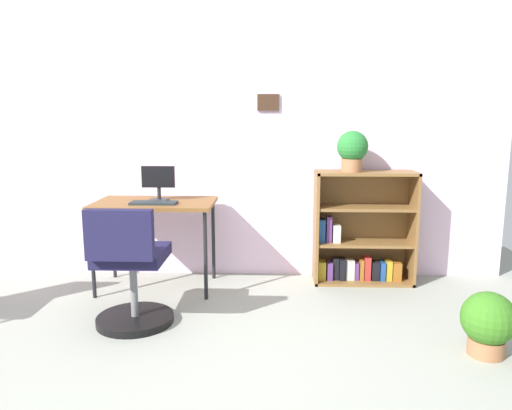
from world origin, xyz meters
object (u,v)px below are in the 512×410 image
(desk, at_px, (155,209))
(office_chair, at_px, (131,274))
(monitor, at_px, (158,182))
(bookshelf_low, at_px, (361,233))
(potted_plant_floor, at_px, (488,322))
(keyboard, at_px, (154,203))
(potted_plant_on_shelf, at_px, (352,149))

(desk, relative_size, office_chair, 1.14)
(desk, distance_m, monitor, 0.22)
(bookshelf_low, height_order, potted_plant_floor, bookshelf_low)
(desk, height_order, bookshelf_low, bookshelf_low)
(desk, distance_m, bookshelf_low, 1.73)
(keyboard, height_order, office_chair, office_chair)
(keyboard, height_order, potted_plant_floor, keyboard)
(keyboard, distance_m, potted_plant_floor, 2.45)
(desk, height_order, potted_plant_floor, desk)
(keyboard, xyz_separation_m, office_chair, (-0.01, -0.65, -0.37))
(potted_plant_on_shelf, bearing_deg, bookshelf_low, 28.05)
(bookshelf_low, bearing_deg, potted_plant_floor, -68.75)
(monitor, bearing_deg, desk, -122.07)
(monitor, height_order, keyboard, monitor)
(monitor, distance_m, bookshelf_low, 1.74)
(office_chair, xyz_separation_m, bookshelf_low, (1.68, 1.00, 0.05))
(desk, xyz_separation_m, keyboard, (0.02, -0.11, 0.07))
(monitor, xyz_separation_m, office_chair, (-0.02, -0.80, -0.51))
(desk, distance_m, potted_plant_floor, 2.50)
(office_chair, relative_size, potted_plant_on_shelf, 2.51)
(desk, height_order, monitor, monitor)
(monitor, distance_m, potted_plant_on_shelf, 1.59)
(bookshelf_low, relative_size, potted_plant_on_shelf, 2.84)
(keyboard, xyz_separation_m, bookshelf_low, (1.67, 0.35, -0.32))
(desk, relative_size, bookshelf_low, 1.01)
(potted_plant_on_shelf, bearing_deg, keyboard, -169.21)
(potted_plant_floor, bearing_deg, office_chair, 171.64)
(monitor, xyz_separation_m, bookshelf_low, (1.67, 0.20, -0.46))
(monitor, relative_size, office_chair, 0.34)
(keyboard, bearing_deg, office_chair, -90.89)
(bookshelf_low, xyz_separation_m, potted_plant_on_shelf, (-0.10, -0.06, 0.71))
(office_chair, bearing_deg, monitor, 88.88)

